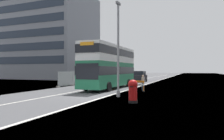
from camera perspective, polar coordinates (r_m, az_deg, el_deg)
name	(u,v)px	position (r m, az deg, el deg)	size (l,w,h in m)	color
ground	(89,97)	(17.31, -6.20, -7.48)	(140.00, 280.00, 0.10)	#424244
double_decker_bus	(110,66)	(24.80, -0.54, 1.10)	(2.93, 11.52, 5.02)	#1E6B47
lamppost_foreground	(118,52)	(17.16, 1.70, 4.87)	(0.29, 0.70, 7.78)	gray
red_pillar_postbox	(133,90)	(14.12, 5.73, -5.49)	(0.65, 0.65, 1.57)	black
roadworks_barrier	(138,85)	(21.62, 6.99, -4.03)	(1.43, 0.48, 1.12)	orange
construction_site_fence	(84,78)	(32.98, -7.58, -2.11)	(0.44, 13.80, 2.04)	#A8AAAD
car_oncoming_near	(140,77)	(38.38, 7.64, -1.86)	(2.07, 3.94, 2.00)	black
car_receding_mid	(128,75)	(47.81, 4.38, -1.37)	(1.96, 4.23, 2.21)	black
bare_tree_far_verge_near	(88,70)	(54.66, -6.47, 0.13)	(2.56, 2.30, 4.97)	#4C3D2D
bare_tree_far_verge_mid	(121,70)	(66.96, 2.51, 0.10)	(2.83, 3.07, 4.86)	#4C3D2D
pedestrian_at_kerb	(143,83)	(22.54, 8.48, -3.45)	(0.34, 0.34, 1.68)	#2D3342
backdrop_office_block	(40,38)	(59.07, -18.98, 8.18)	(27.44, 16.09, 21.13)	gray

